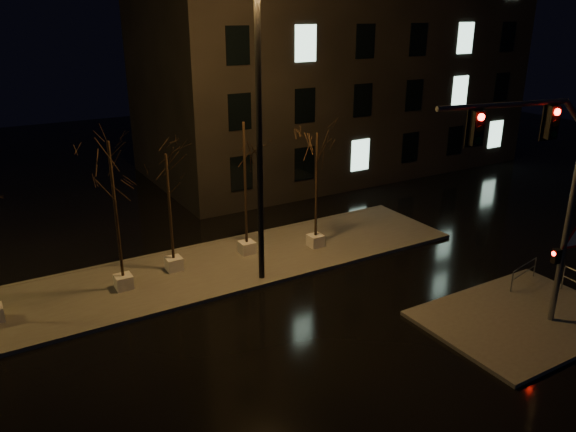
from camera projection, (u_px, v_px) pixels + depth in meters
ground at (292, 332)px, 19.35m from camera, size 90.00×90.00×0.00m
median at (221, 266)px, 24.18m from camera, size 22.00×5.00×0.15m
sidewalk_corner at (522, 318)px, 20.08m from camera, size 7.00×5.00×0.15m
building at (333, 57)px, 38.01m from camera, size 25.00×12.00×15.00m
tree_1 at (112, 176)px, 20.53m from camera, size 1.80×1.80×6.05m
tree_2 at (168, 181)px, 22.35m from camera, size 1.80×1.80×5.14m
tree_3 at (244, 153)px, 23.71m from camera, size 1.80×1.80×6.10m
tree_4 at (317, 159)px, 24.63m from camera, size 1.80×1.80×5.46m
traffic_signal_mast at (544, 184)px, 17.73m from camera, size 6.25×1.46×7.79m
streetlight_main at (259, 117)px, 20.73m from camera, size 2.86×0.54×11.43m
guard_rail_a at (524, 271)px, 22.27m from camera, size 1.95×0.45×0.86m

